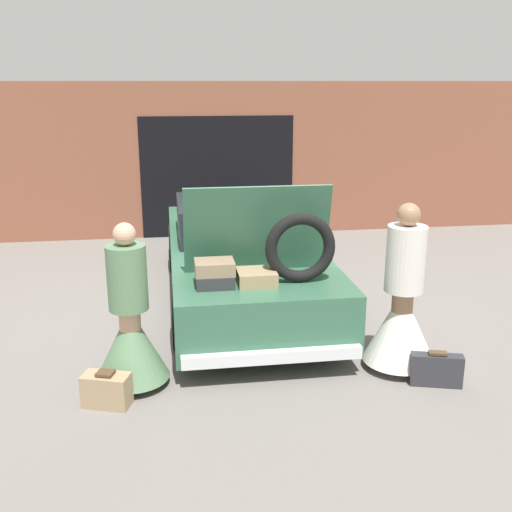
{
  "coord_description": "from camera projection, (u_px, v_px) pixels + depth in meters",
  "views": [
    {
      "loc": [
        -0.92,
        -7.45,
        2.8
      ],
      "look_at": [
        0.0,
        -1.27,
        0.97
      ],
      "focal_mm": 42.0,
      "sensor_mm": 36.0,
      "label": 1
    }
  ],
  "objects": [
    {
      "name": "suitcase_beside_left_person",
      "position": [
        107.0,
        390.0,
        5.33
      ],
      "size": [
        0.46,
        0.33,
        0.33
      ],
      "color": "#9E8460",
      "rests_on": "ground_plane"
    },
    {
      "name": "ground_plane",
      "position": [
        242.0,
        299.0,
        7.99
      ],
      "size": [
        40.0,
        40.0,
        0.0
      ],
      "primitive_type": "plane",
      "color": "slate"
    },
    {
      "name": "suitcase_beside_right_person",
      "position": [
        436.0,
        370.0,
        5.69
      ],
      "size": [
        0.5,
        0.26,
        0.35
      ],
      "color": "#2D2D33",
      "rests_on": "ground_plane"
    },
    {
      "name": "person_right",
      "position": [
        402.0,
        312.0,
        5.92
      ],
      "size": [
        0.72,
        0.72,
        1.7
      ],
      "rotation": [
        0.0,
        0.0,
        1.8
      ],
      "color": "#997051",
      "rests_on": "ground_plane"
    },
    {
      "name": "garage_wall_back",
      "position": [
        217.0,
        161.0,
        10.99
      ],
      "size": [
        12.0,
        0.14,
        2.8
      ],
      "color": "brown",
      "rests_on": "ground_plane"
    },
    {
      "name": "person_left",
      "position": [
        130.0,
        330.0,
        5.6
      ],
      "size": [
        0.7,
        0.7,
        1.59
      ],
      "rotation": [
        0.0,
        0.0,
        -1.82
      ],
      "color": "tan",
      "rests_on": "ground_plane"
    },
    {
      "name": "car",
      "position": [
        242.0,
        257.0,
        7.82
      ],
      "size": [
        1.87,
        4.69,
        1.77
      ],
      "color": "#336047",
      "rests_on": "ground_plane"
    }
  ]
}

